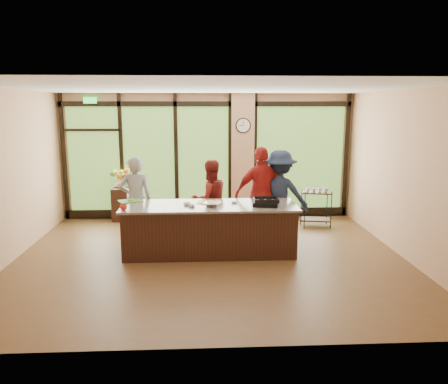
{
  "coord_description": "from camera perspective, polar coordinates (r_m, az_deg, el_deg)",
  "views": [
    {
      "loc": [
        -0.12,
        -7.52,
        2.7
      ],
      "look_at": [
        0.27,
        0.4,
        1.14
      ],
      "focal_mm": 35.0,
      "sensor_mm": 36.0,
      "label": 1
    }
  ],
  "objects": [
    {
      "name": "red_ramekin",
      "position": [
        7.78,
        -12.99,
        -1.99
      ],
      "size": [
        0.13,
        0.13,
        0.1
      ],
      "primitive_type": "imported",
      "rotation": [
        0.0,
        0.0,
        -0.08
      ],
      "color": "red",
      "rests_on": "countertop"
    },
    {
      "name": "countertop",
      "position": [
        8.03,
        -1.91,
        -1.81
      ],
      "size": [
        3.2,
        1.1,
        0.04
      ],
      "primitive_type": "cube",
      "color": "slate",
      "rests_on": "island_base"
    },
    {
      "name": "cutting_board_left",
      "position": [
        8.5,
        -12.12,
        -1.14
      ],
      "size": [
        0.52,
        0.47,
        0.01
      ],
      "primitive_type": "cube",
      "rotation": [
        0.0,
        0.0,
        0.4
      ],
      "color": "#3F8731",
      "rests_on": "countertop"
    },
    {
      "name": "prep_bowl_near",
      "position": [
        8.02,
        -4.86,
        -1.53
      ],
      "size": [
        0.19,
        0.19,
        0.04
      ],
      "primitive_type": "imported",
      "rotation": [
        0.0,
        0.0,
        -0.41
      ],
      "color": "white",
      "rests_on": "countertop"
    },
    {
      "name": "cutting_board_center",
      "position": [
        8.15,
        -2.05,
        -1.41
      ],
      "size": [
        0.45,
        0.4,
        0.01
      ],
      "primitive_type": "cube",
      "rotation": [
        0.0,
        0.0,
        -0.43
      ],
      "color": "gold",
      "rests_on": "countertop"
    },
    {
      "name": "left_wall",
      "position": [
        8.33,
        -26.75,
        1.68
      ],
      "size": [
        0.0,
        6.0,
        6.0
      ],
      "primitive_type": "plane",
      "rotation": [
        1.57,
        0.0,
        1.57
      ],
      "color": "tan",
      "rests_on": "floor"
    },
    {
      "name": "island_base",
      "position": [
        8.14,
        -1.89,
        -4.96
      ],
      "size": [
        3.1,
        1.0,
        0.88
      ],
      "primitive_type": "cube",
      "color": "black",
      "rests_on": "floor"
    },
    {
      "name": "cook_midright",
      "position": [
        8.88,
        4.99,
        -0.23
      ],
      "size": [
        1.18,
        0.64,
        1.91
      ],
      "primitive_type": "imported",
      "rotation": [
        0.0,
        0.0,
        3.3
      ],
      "color": "maroon",
      "rests_on": "floor"
    },
    {
      "name": "right_wall",
      "position": [
        8.43,
        22.63,
        2.12
      ],
      "size": [
        0.0,
        6.0,
        6.0
      ],
      "primitive_type": "plane",
      "rotation": [
        1.57,
        0.0,
        -1.57
      ],
      "color": "tan",
      "rests_on": "floor"
    },
    {
      "name": "back_wall",
      "position": [
        10.59,
        -2.19,
        4.64
      ],
      "size": [
        7.0,
        0.0,
        7.0
      ],
      "primitive_type": "plane",
      "rotation": [
        1.57,
        0.0,
        0.0
      ],
      "color": "tan",
      "rests_on": "floor"
    },
    {
      "name": "floor",
      "position": [
        7.99,
        -1.83,
        -8.59
      ],
      "size": [
        7.0,
        7.0,
        0.0
      ],
      "primitive_type": "plane",
      "color": "#4E361B",
      "rests_on": "ground"
    },
    {
      "name": "wall_clock",
      "position": [
        10.44,
        2.51,
        8.68
      ],
      "size": [
        0.36,
        0.04,
        0.36
      ],
      "color": "black",
      "rests_on": "window_wall"
    },
    {
      "name": "cutting_board_right",
      "position": [
        8.23,
        -1.78,
        -1.3
      ],
      "size": [
        0.44,
        0.34,
        0.01
      ],
      "primitive_type": "cube",
      "rotation": [
        0.0,
        0.0,
        0.09
      ],
      "color": "gold",
      "rests_on": "countertop"
    },
    {
      "name": "window_wall",
      "position": [
        10.56,
        -1.29,
        4.06
      ],
      "size": [
        6.9,
        0.12,
        3.0
      ],
      "color": "tan",
      "rests_on": "floor"
    },
    {
      "name": "roasting_pan",
      "position": [
        7.95,
        5.49,
        -1.54
      ],
      "size": [
        0.5,
        0.42,
        0.08
      ],
      "primitive_type": "cube",
      "rotation": [
        0.0,
        0.0,
        -0.21
      ],
      "color": "black",
      "rests_on": "countertop"
    },
    {
      "name": "cook_left",
      "position": [
        8.82,
        -11.45,
        -1.02
      ],
      "size": [
        0.69,
        0.5,
        1.75
      ],
      "primitive_type": "imported",
      "rotation": [
        0.0,
        0.0,
        3.28
      ],
      "color": "gray",
      "rests_on": "floor"
    },
    {
      "name": "cook_right",
      "position": [
        9.0,
        7.26,
        -0.36
      ],
      "size": [
        1.33,
        1.0,
        1.83
      ],
      "primitive_type": "imported",
      "rotation": [
        0.0,
        0.0,
        2.84
      ],
      "color": "#1A243B",
      "rests_on": "floor"
    },
    {
      "name": "mixing_bowl",
      "position": [
        7.89,
        -1.57,
        -1.63
      ],
      "size": [
        0.34,
        0.34,
        0.07
      ],
      "primitive_type": "imported",
      "rotation": [
        0.0,
        0.0,
        -0.22
      ],
      "color": "silver",
      "rests_on": "countertop"
    },
    {
      "name": "ceiling",
      "position": [
        7.53,
        -1.98,
        13.44
      ],
      "size": [
        7.0,
        7.0,
        0.0
      ],
      "primitive_type": "plane",
      "rotation": [
        3.14,
        0.0,
        0.0
      ],
      "color": "silver",
      "rests_on": "back_wall"
    },
    {
      "name": "flower_stand",
      "position": [
        10.7,
        -13.18,
        -1.58
      ],
      "size": [
        0.45,
        0.45,
        0.79
      ],
      "primitive_type": "cube",
      "rotation": [
        0.0,
        0.0,
        -0.14
      ],
      "color": "black",
      "rests_on": "floor"
    },
    {
      "name": "prep_bowl_mid",
      "position": [
        7.87,
        -4.25,
        -1.8
      ],
      "size": [
        0.15,
        0.15,
        0.04
      ],
      "primitive_type": "imported",
      "rotation": [
        0.0,
        0.0,
        0.26
      ],
      "color": "white",
      "rests_on": "countertop"
    },
    {
      "name": "prep_bowl_far",
      "position": [
        8.15,
        1.38,
        -1.34
      ],
      "size": [
        0.15,
        0.15,
        0.03
      ],
      "primitive_type": "imported",
      "rotation": [
        0.0,
        0.0,
        0.33
      ],
      "color": "white",
      "rests_on": "countertop"
    },
    {
      "name": "flower_vase",
      "position": [
        10.6,
        -13.31,
        1.18
      ],
      "size": [
        0.32,
        0.32,
        0.26
      ],
      "primitive_type": "imported",
      "rotation": [
        0.0,
        0.0,
        -0.37
      ],
      "color": "olive",
      "rests_on": "flower_stand"
    },
    {
      "name": "cook_midleft",
      "position": [
        8.89,
        -1.84,
        -1.06
      ],
      "size": [
        0.97,
        0.87,
        1.64
      ],
      "primitive_type": "imported",
      "rotation": [
        0.0,
        0.0,
        3.52
      ],
      "color": "maroon",
      "rests_on": "floor"
    },
    {
      "name": "bar_cart",
      "position": [
        10.08,
        11.95,
        -1.48
      ],
      "size": [
        0.71,
        0.49,
        0.89
      ],
      "rotation": [
        0.0,
        0.0,
        -0.19
      ],
      "color": "black",
      "rests_on": "floor"
    }
  ]
}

